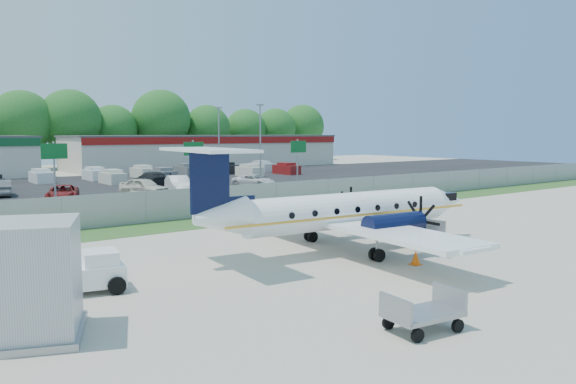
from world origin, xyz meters
TOP-DOWN VIEW (x-y plane):
  - ground at (0.00, 0.00)m, footprint 170.00×170.00m
  - grass_verge at (0.00, 12.00)m, footprint 170.00×4.00m
  - access_road at (0.00, 19.00)m, footprint 170.00×8.00m
  - parking_lot at (0.00, 40.00)m, footprint 170.00×32.00m
  - perimeter_fence at (0.00, 14.00)m, footprint 120.00×0.06m
  - building_east at (26.00, 61.98)m, footprint 44.40×12.40m
  - sign_left at (-8.00, 22.91)m, footprint 1.80×0.26m
  - sign_mid at (3.00, 22.91)m, footprint 1.80×0.26m
  - sign_right at (14.00, 22.91)m, footprint 1.80×0.26m
  - light_pole_ne at (20.00, 38.00)m, footprint 0.90×0.35m
  - light_pole_se at (20.00, 48.00)m, footprint 0.90×0.35m
  - tree_line at (0.00, 74.00)m, footprint 112.00×6.00m
  - aircraft at (-0.82, 0.60)m, footprint 16.11×15.86m
  - pushback_tug at (-12.72, 0.86)m, footprint 2.91×2.36m
  - baggage_cart_near at (-6.47, -8.85)m, footprint 2.30×1.55m
  - baggage_cart_far at (3.18, -0.91)m, footprint 2.40×1.64m
  - service_container at (-15.53, -2.70)m, footprint 3.77×3.77m
  - cone_port_wing at (-0.33, -3.44)m, footprint 0.43×0.43m
  - cone_starboard_wing at (-3.49, 14.47)m, footprint 0.33×0.33m
  - road_car_mid at (3.10, 21.21)m, footprint 5.34×3.37m
  - road_car_east at (27.89, 17.73)m, footprint 4.28×2.79m
  - parked_car_b at (-6.10, 28.20)m, footprint 3.90×5.55m
  - parked_car_c at (0.87, 28.34)m, footprint 3.63×5.16m
  - parked_car_d at (4.38, 28.64)m, footprint 2.93×5.25m
  - parked_car_e at (13.57, 29.79)m, footprint 3.76×5.08m
  - parked_car_f at (-9.21, 35.89)m, footprint 2.33×4.69m
  - parked_car_g at (4.71, 35.49)m, footprint 2.45×5.72m
  - far_parking_rows at (0.00, 45.00)m, footprint 56.00×10.00m

SIDE VIEW (x-z plane):
  - ground at x=0.00m, z-range 0.00..0.00m
  - tree_line at x=0.00m, z-range -7.00..7.00m
  - road_car_mid at x=3.10m, z-range -0.85..0.85m
  - road_car_east at x=27.89m, z-range -0.68..0.68m
  - parked_car_b at x=-6.10m, z-range -0.70..0.70m
  - parked_car_c at x=0.87m, z-range -0.82..0.82m
  - parked_car_d at x=4.38m, z-range -0.82..0.82m
  - parked_car_e at x=13.57m, z-range -0.64..0.64m
  - parked_car_f at x=-9.21m, z-range -0.74..0.74m
  - parked_car_g at x=4.71m, z-range -0.82..0.82m
  - far_parking_rows at x=0.00m, z-range -0.80..0.80m
  - grass_verge at x=0.00m, z-range 0.00..0.02m
  - access_road at x=0.00m, z-range 0.00..0.02m
  - parking_lot at x=0.00m, z-range 0.00..0.02m
  - cone_starboard_wing at x=-3.49m, z-range -0.01..0.45m
  - cone_port_wing at x=-0.33m, z-range -0.02..0.59m
  - baggage_cart_near at x=-6.47m, z-range -0.04..1.09m
  - baggage_cart_far at x=3.18m, z-range -0.04..1.13m
  - pushback_tug at x=-12.72m, z-range -0.03..1.40m
  - perimeter_fence at x=0.00m, z-range 0.01..2.00m
  - service_container at x=-15.53m, z-range -0.11..3.11m
  - aircraft at x=-0.82m, z-range -0.56..4.39m
  - building_east at x=26.00m, z-range 0.01..5.25m
  - sign_left at x=-8.00m, z-range 1.11..6.11m
  - sign_mid at x=3.00m, z-range 1.11..6.11m
  - sign_right at x=14.00m, z-range 1.11..6.11m
  - light_pole_ne at x=20.00m, z-range 0.69..9.78m
  - light_pole_se at x=20.00m, z-range 0.69..9.78m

